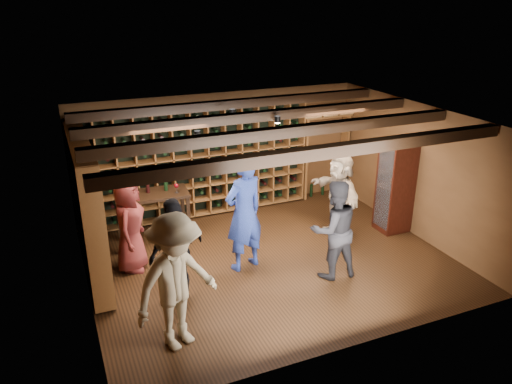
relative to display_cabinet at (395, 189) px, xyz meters
name	(u,v)px	position (x,y,z in m)	size (l,w,h in m)	color
ground	(270,260)	(-2.71, -0.20, -0.86)	(6.00, 6.00, 0.00)	#331D0E
room_shell	(270,124)	(-2.71, -0.15, 1.56)	(6.00, 6.00, 6.00)	brown
wine_rack_back	(199,163)	(-3.24, 2.13, 0.29)	(4.65, 0.30, 2.20)	brown
wine_rack_left	(87,208)	(-5.54, 0.62, 0.29)	(0.30, 2.65, 2.20)	brown
crate_shelf	(326,128)	(-0.31, 2.12, 0.71)	(1.20, 0.32, 2.07)	brown
display_cabinet	(395,189)	(0.00, 0.00, 0.00)	(0.55, 0.50, 1.75)	#38120B
man_blue_shirt	(244,213)	(-3.19, -0.22, 0.14)	(0.73, 0.48, 1.99)	navy
man_grey_suit	(334,230)	(-1.98, -1.04, -0.03)	(0.81, 0.63, 1.66)	black
guest_red_floral	(129,225)	(-4.94, 0.47, -0.05)	(0.79, 0.51, 1.61)	maroon
guest_woman_black	(176,250)	(-4.46, -0.69, -0.04)	(0.96, 0.40, 1.63)	black
guest_khaki	(176,282)	(-4.73, -1.76, 0.08)	(1.21, 0.70, 1.88)	#85785C
guest_beige	(339,195)	(-1.08, 0.25, -0.04)	(1.50, 0.48, 1.62)	tan
tasting_table	(152,200)	(-4.40, 1.27, 0.00)	(1.34, 0.74, 1.26)	black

